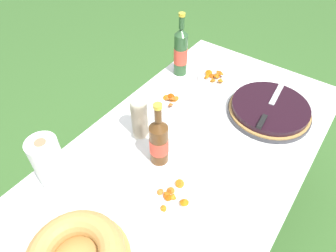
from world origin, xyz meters
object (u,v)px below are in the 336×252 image
cider_bottle_amber (159,141)px  snack_plate_left (218,78)px  cider_bottle_green (181,52)px  berry_tart (270,110)px  snack_plate_near (172,100)px  snack_plate_right (173,197)px  serving_knife (269,108)px  paper_towel_roll (50,165)px  cup_stack (139,118)px

cider_bottle_amber → snack_plate_left: 0.65m
cider_bottle_amber → cider_bottle_green: bearing=26.4°
berry_tart → snack_plate_near: bearing=115.2°
cider_bottle_green → snack_plate_right: (-0.69, -0.44, -0.13)m
serving_knife → snack_plate_right: 0.64m
cider_bottle_green → snack_plate_left: bearing=-71.1°
berry_tart → snack_plate_left: (0.10, 0.34, -0.02)m
serving_knife → snack_plate_right: bearing=164.9°
paper_towel_roll → cup_stack: bearing=-11.5°
berry_tart → serving_knife: size_ratio=1.07×
serving_knife → paper_towel_roll: paper_towel_roll is taller
snack_plate_near → snack_plate_left: size_ratio=0.91×
serving_knife → cider_bottle_amber: cider_bottle_amber is taller
cup_stack → snack_plate_right: (-0.19, -0.32, -0.09)m
berry_tart → cider_bottle_green: size_ratio=1.14×
cup_stack → cider_bottle_amber: size_ratio=0.66×
cider_bottle_amber → snack_plate_right: bearing=-127.6°
cider_bottle_amber → snack_plate_right: (-0.12, -0.16, -0.10)m
serving_knife → cider_bottle_amber: (-0.51, 0.27, 0.05)m
cider_bottle_amber → snack_plate_right: cider_bottle_amber is taller
cup_stack → snack_plate_near: 0.28m
cup_stack → snack_plate_near: (0.27, 0.01, -0.09)m
serving_knife → paper_towel_roll: size_ratio=1.48×
cider_bottle_amber → paper_towel_roll: cider_bottle_amber is taller
serving_knife → snack_plate_right: (-0.63, 0.11, -0.05)m
snack_plate_near → snack_plate_right: snack_plate_near is taller
cider_bottle_amber → snack_plate_near: cider_bottle_amber is taller
cider_bottle_amber → paper_towel_roll: (-0.33, 0.24, 0.01)m
cup_stack → cider_bottle_amber: cider_bottle_amber is taller
cider_bottle_amber → snack_plate_left: cider_bottle_amber is taller
serving_knife → snack_plate_left: (0.13, 0.34, -0.05)m
berry_tart → cider_bottle_amber: (-0.54, 0.26, 0.09)m
cup_stack → cider_bottle_green: 0.52m
snack_plate_left → cup_stack: bearing=171.9°
cup_stack → snack_plate_near: cup_stack is taller
snack_plate_left → paper_towel_roll: bearing=170.4°
cup_stack → paper_towel_roll: size_ratio=0.80×
snack_plate_near → paper_towel_roll: 0.68m
cup_stack → snack_plate_near: size_ratio=0.95×
snack_plate_near → snack_plate_left: snack_plate_near is taller
serving_knife → cider_bottle_green: (0.06, 0.55, 0.07)m
berry_tart → paper_towel_roll: (-0.87, 0.50, 0.10)m
cider_bottle_green → cider_bottle_amber: size_ratio=1.15×
cup_stack → cider_bottle_green: size_ratio=0.57×
serving_knife → snack_plate_near: 0.48m
snack_plate_right → serving_knife: bearing=-9.7°
cider_bottle_amber → snack_plate_right: 0.22m
cup_stack → cider_bottle_green: cider_bottle_green is taller
cider_bottle_green → paper_towel_roll: size_ratio=1.39×
serving_knife → snack_plate_left: serving_knife is taller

